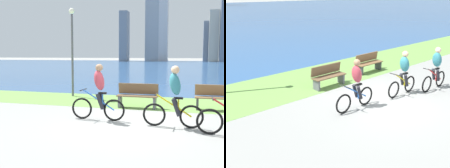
% 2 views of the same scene
% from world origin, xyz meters
% --- Properties ---
extents(ground_plane, '(300.00, 300.00, 0.00)m').
position_xyz_m(ground_plane, '(0.00, 0.00, 0.00)').
color(ground_plane, gray).
extents(grass_strip_bayside, '(120.00, 3.39, 0.01)m').
position_xyz_m(grass_strip_bayside, '(0.00, 3.71, 0.00)').
color(grass_strip_bayside, '#6B9947').
rests_on(grass_strip_bayside, ground).
extents(bay_water_surface, '(300.00, 78.60, 0.00)m').
position_xyz_m(bay_water_surface, '(0.00, 44.70, 0.00)').
color(bay_water_surface, '#2D568C').
rests_on(bay_water_surface, ground).
extents(cyclist_lead, '(1.68, 0.52, 1.69)m').
position_xyz_m(cyclist_lead, '(-1.15, 0.14, 0.84)').
color(cyclist_lead, black).
rests_on(cyclist_lead, ground).
extents(cyclist_trailing, '(1.63, 0.52, 1.68)m').
position_xyz_m(cyclist_trailing, '(1.09, -0.11, 0.84)').
color(cyclist_trailing, black).
rests_on(cyclist_trailing, ground).
extents(bench_near_path, '(1.50, 0.47, 0.90)m').
position_xyz_m(bench_near_path, '(-0.43, 2.44, 0.45)').
color(bench_near_path, brown).
rests_on(bench_near_path, ground).
extents(bench_far_along_path, '(1.50, 0.47, 0.90)m').
position_xyz_m(bench_far_along_path, '(2.35, 2.76, 0.45)').
color(bench_far_along_path, brown).
rests_on(bench_far_along_path, ground).
extents(lamppost_tall, '(0.28, 0.28, 4.11)m').
position_xyz_m(lamppost_tall, '(-3.98, 4.55, 2.67)').
color(lamppost_tall, '#595960').
rests_on(lamppost_tall, ground).
extents(city_skyline_far_shore, '(30.94, 10.50, 23.70)m').
position_xyz_m(city_skyline_far_shore, '(-1.26, 75.59, 9.18)').
color(city_skyline_far_shore, slate).
rests_on(city_skyline_far_shore, ground).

